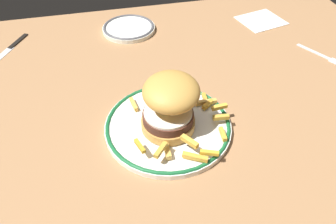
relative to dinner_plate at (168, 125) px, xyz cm
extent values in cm
cube|color=#9D7048|center=(5.94, 3.91, -2.84)|extent=(124.09, 105.65, 4.00)
cylinder|color=white|center=(0.00, 0.00, -0.24)|extent=(25.85, 25.85, 1.20)
torus|color=#196033|center=(0.00, 0.00, 0.36)|extent=(25.45, 25.45, 0.80)
cylinder|color=#CA9043|center=(-0.22, -0.96, 1.66)|extent=(10.71, 10.71, 1.80)
cylinder|color=#4C2A1E|center=(-0.22, -0.96, 3.49)|extent=(10.01, 10.01, 1.85)
cylinder|color=white|center=(-0.22, -0.96, 4.66)|extent=(9.44, 9.44, 0.50)
ellipsoid|color=yellow|center=(-0.37, -0.71, 5.33)|extent=(2.60, 2.60, 1.40)
ellipsoid|color=gold|center=(0.58, -0.15, 8.99)|extent=(13.83, 14.13, 6.07)
cube|color=gold|center=(7.21, 8.31, 1.20)|extent=(3.38, 3.29, 0.88)
cube|color=gold|center=(10.42, -2.18, 2.08)|extent=(3.38, 1.24, 0.88)
cube|color=gold|center=(2.19, -7.85, 3.11)|extent=(2.87, 3.56, 0.94)
cube|color=gold|center=(9.58, -5.84, 1.17)|extent=(1.08, 3.36, 0.82)
cube|color=gold|center=(-6.79, -6.43, 2.61)|extent=(1.75, 3.46, 0.74)
cube|color=gold|center=(10.83, 0.06, 2.82)|extent=(3.38, 1.11, 0.82)
cube|color=gold|center=(-1.83, 8.02, 1.13)|extent=(2.78, 4.02, 0.74)
cube|color=gold|center=(5.29, -10.31, 1.90)|extent=(3.50, 1.95, 0.76)
cube|color=gold|center=(4.73, 8.81, 1.25)|extent=(1.08, 3.42, 0.97)
cube|color=gold|center=(2.67, -10.15, 1.22)|extent=(4.55, 3.12, 0.91)
cube|color=#E7A94B|center=(9.32, 4.18, 1.19)|extent=(4.72, 1.05, 0.85)
cube|color=gold|center=(4.73, 8.57, 1.15)|extent=(4.22, 1.85, 0.76)
cube|color=gold|center=(1.29, 8.40, 1.12)|extent=(2.08, 4.19, 0.70)
cube|color=gold|center=(-1.93, -7.04, 1.26)|extent=(1.13, 4.62, 0.98)
cube|color=gold|center=(-5.95, 6.89, 1.14)|extent=(1.32, 4.02, 0.75)
cube|color=gold|center=(9.46, 3.03, 1.20)|extent=(3.02, 2.56, 0.87)
cube|color=gold|center=(9.49, 5.09, 1.15)|extent=(1.04, 3.29, 0.77)
cube|color=gold|center=(-3.33, -8.46, 2.92)|extent=(3.11, 3.35, 0.86)
cylinder|color=white|center=(-2.00, 41.85, -0.24)|extent=(15.34, 15.34, 1.20)
torus|color=#4C4C51|center=(-2.00, 41.85, 0.36)|extent=(14.94, 14.94, 0.80)
cube|color=silver|center=(44.92, 18.93, -0.66)|extent=(5.60, 9.29, 0.36)
cube|color=silver|center=(47.75, 13.64, -0.66)|extent=(3.07, 3.15, 0.32)
cube|color=black|center=(-33.33, 42.85, -0.54)|extent=(4.94, 7.57, 0.70)
cube|color=white|center=(38.68, 38.50, -0.64)|extent=(14.95, 13.84, 0.40)
camera|label=1|loc=(-10.85, -46.04, 47.89)|focal=35.18mm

